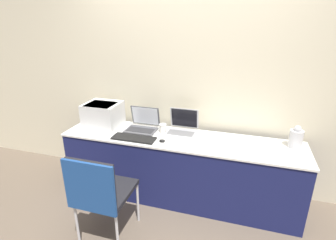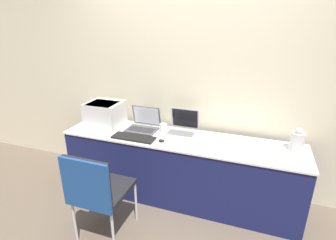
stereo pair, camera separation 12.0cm
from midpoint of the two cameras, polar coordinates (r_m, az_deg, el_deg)
ground_plane at (r=2.97m, az=-0.31°, el=-19.21°), size 14.00×14.00×0.00m
wall_back at (r=2.98m, az=3.51°, el=9.00°), size 8.00×0.05×2.60m
table at (r=2.97m, az=1.30°, el=-10.41°), size 2.57×0.58×0.74m
printer at (r=3.17m, az=-15.02°, el=1.31°), size 0.40×0.36×0.28m
laptop_left at (r=3.01m, az=-6.70°, el=-1.09°), size 0.34×0.30×0.25m
laptop_right at (r=2.91m, az=1.93°, el=-1.69°), size 0.32×0.30×0.26m
external_keyboard at (r=2.80m, az=-8.69°, el=-3.96°), size 0.46×0.16×0.02m
coffee_cup at (r=2.92m, az=-2.31°, el=-1.81°), size 0.08×0.08×0.10m
mouse at (r=2.70m, az=-2.55°, el=-4.55°), size 0.06×0.04×0.03m
metal_pitcher at (r=2.82m, az=25.01°, el=-3.57°), size 0.13×0.13×0.23m
chair at (r=2.39m, az=-16.27°, el=-14.43°), size 0.45×0.50×0.90m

